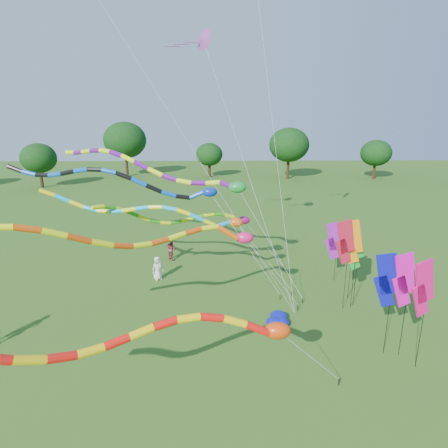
{
  "coord_description": "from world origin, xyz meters",
  "views": [
    {
      "loc": [
        -1.65,
        -13.64,
        10.21
      ],
      "look_at": [
        -1.2,
        5.43,
        4.8
      ],
      "focal_mm": 30.0,
      "sensor_mm": 36.0,
      "label": 1
    }
  ],
  "objects_px": {
    "tube_kite_orange": "(152,236)",
    "blue_nylon_heap": "(274,321)",
    "tube_kite_red": "(161,337)",
    "person_a": "(158,268)",
    "person_c": "(172,249)"
  },
  "relations": [
    {
      "from": "tube_kite_orange",
      "to": "blue_nylon_heap",
      "type": "height_order",
      "value": "tube_kite_orange"
    },
    {
      "from": "tube_kite_red",
      "to": "tube_kite_orange",
      "type": "height_order",
      "value": "tube_kite_orange"
    },
    {
      "from": "tube_kite_red",
      "to": "blue_nylon_heap",
      "type": "height_order",
      "value": "tube_kite_red"
    },
    {
      "from": "tube_kite_orange",
      "to": "person_a",
      "type": "height_order",
      "value": "tube_kite_orange"
    },
    {
      "from": "tube_kite_orange",
      "to": "person_c",
      "type": "xyz_separation_m",
      "value": [
        -0.62,
        11.26,
        -4.57
      ]
    },
    {
      "from": "blue_nylon_heap",
      "to": "person_c",
      "type": "distance_m",
      "value": 11.28
    },
    {
      "from": "blue_nylon_heap",
      "to": "person_a",
      "type": "xyz_separation_m",
      "value": [
        -6.76,
        5.74,
        0.58
      ]
    },
    {
      "from": "tube_kite_red",
      "to": "tube_kite_orange",
      "type": "relative_size",
      "value": 0.94
    },
    {
      "from": "tube_kite_orange",
      "to": "blue_nylon_heap",
      "type": "relative_size",
      "value": 9.74
    },
    {
      "from": "tube_kite_red",
      "to": "blue_nylon_heap",
      "type": "xyz_separation_m",
      "value": [
        4.66,
        6.86,
        -3.53
      ]
    },
    {
      "from": "person_a",
      "to": "person_c",
      "type": "relative_size",
      "value": 0.95
    },
    {
      "from": "person_c",
      "to": "blue_nylon_heap",
      "type": "bearing_deg",
      "value": 177.31
    },
    {
      "from": "tube_kite_red",
      "to": "tube_kite_orange",
      "type": "bearing_deg",
      "value": 81.62
    },
    {
      "from": "tube_kite_red",
      "to": "person_a",
      "type": "bearing_deg",
      "value": 79.91
    },
    {
      "from": "tube_kite_red",
      "to": "blue_nylon_heap",
      "type": "bearing_deg",
      "value": 36.27
    }
  ]
}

